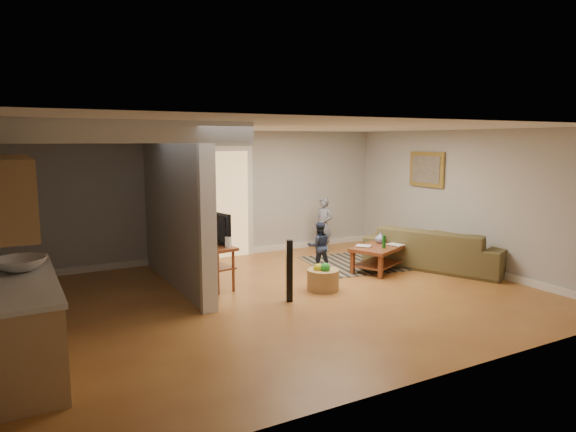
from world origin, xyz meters
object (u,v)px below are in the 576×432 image
at_px(speaker_left, 289,271).
at_px(child, 323,252).
at_px(coffee_table, 380,251).
at_px(toddler, 319,270).
at_px(speaker_right, 169,240).
at_px(toy_basket, 323,278).
at_px(sofa, 435,267).
at_px(tv_console, 210,248).

xyz_separation_m(speaker_left, child, (2.25, 2.59, -0.45)).
relative_size(coffee_table, toddler, 1.52).
distance_m(coffee_table, speaker_right, 3.78).
bearing_deg(toddler, speaker_right, -11.50).
xyz_separation_m(speaker_right, toy_basket, (1.72, -2.43, -0.36)).
bearing_deg(coffee_table, speaker_left, -160.82).
distance_m(coffee_table, speaker_left, 2.43).
distance_m(speaker_left, toddler, 1.96).
height_order(sofa, speaker_left, speaker_left).
relative_size(toy_basket, toddler, 0.57).
distance_m(coffee_table, toy_basket, 1.66).
relative_size(speaker_right, toy_basket, 2.19).
xyz_separation_m(sofa, speaker_left, (-3.32, -0.47, 0.45)).
height_order(speaker_left, speaker_right, speaker_right).
bearing_deg(speaker_left, child, 68.50).
distance_m(speaker_left, child, 3.46).
relative_size(sofa, coffee_table, 1.89).
distance_m(sofa, toddler, 2.15).
bearing_deg(toddler, toy_basket, 78.82).
bearing_deg(child, toddler, -60.28).
relative_size(tv_console, child, 1.01).
distance_m(tv_console, toddler, 2.17).
height_order(coffee_table, speaker_left, speaker_left).
height_order(tv_console, toddler, tv_console).
distance_m(coffee_table, tv_console, 3.06).
distance_m(speaker_left, speaker_right, 2.86).
relative_size(toy_basket, child, 0.44).
relative_size(coffee_table, speaker_right, 1.21).
xyz_separation_m(coffee_table, speaker_right, (-3.28, 1.88, 0.19)).
relative_size(sofa, toddler, 2.87).
height_order(speaker_left, toddler, speaker_left).
xyz_separation_m(sofa, speaker_right, (-4.30, 2.22, 0.55)).
xyz_separation_m(sofa, toddler, (-1.96, 0.88, 0.00)).
relative_size(speaker_left, toy_basket, 1.81).
xyz_separation_m(tv_console, speaker_left, (0.72, -1.29, -0.18)).
bearing_deg(tv_console, sofa, -21.27).
xyz_separation_m(speaker_right, toddler, (2.34, -1.34, -0.55)).
distance_m(toy_basket, toddler, 1.27).
height_order(sofa, coffee_table, coffee_table).
xyz_separation_m(toy_basket, child, (1.51, 2.34, -0.18)).
relative_size(coffee_table, child, 1.16).
relative_size(tv_console, toddler, 1.32).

